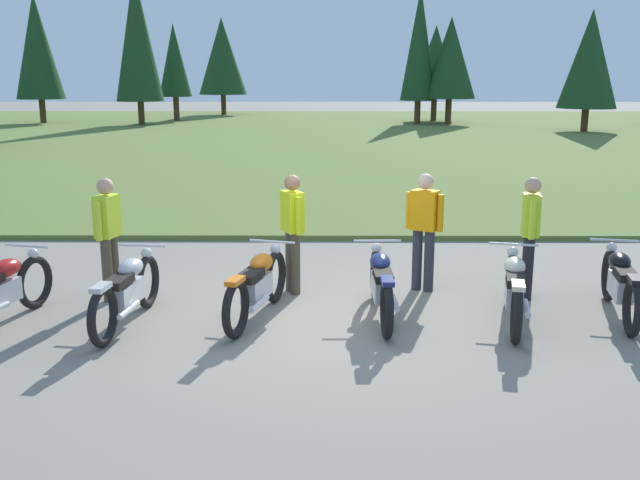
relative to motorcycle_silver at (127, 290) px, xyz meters
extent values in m
plane|color=gray|center=(2.35, 0.13, -0.44)|extent=(140.00, 140.00, 0.00)
cube|color=#5B7033|center=(2.35, 26.51, -0.39)|extent=(80.00, 44.00, 0.10)
cylinder|color=#47331E|center=(9.66, 34.07, 0.35)|extent=(0.36, 0.36, 1.58)
cone|color=#193D1E|center=(9.66, 34.07, 3.44)|extent=(3.01, 3.01, 4.58)
cylinder|color=#47331E|center=(-6.89, 37.12, 0.36)|extent=(0.36, 0.36, 1.59)
cone|color=#193D1E|center=(-6.89, 37.12, 3.35)|extent=(2.03, 2.03, 4.40)
cylinder|color=#47331E|center=(-14.48, 34.98, 0.32)|extent=(0.36, 0.36, 1.52)
cone|color=#193D1E|center=(-14.48, 34.98, 4.11)|extent=(2.80, 2.80, 6.05)
cylinder|color=#47331E|center=(7.88, 34.30, 0.29)|extent=(0.36, 0.36, 1.46)
cone|color=#193D1E|center=(7.88, 34.30, 4.24)|extent=(2.10, 2.10, 6.43)
cylinder|color=#47331E|center=(9.31, 37.45, 0.34)|extent=(0.36, 0.36, 1.55)
cone|color=#193D1E|center=(9.31, 37.45, 3.29)|extent=(2.99, 2.99, 4.35)
cylinder|color=#47331E|center=(-4.84, 43.78, 0.33)|extent=(0.36, 0.36, 1.54)
cone|color=#193D1E|center=(-4.84, 43.78, 3.75)|extent=(3.40, 3.40, 5.30)
cylinder|color=#47331E|center=(-8.20, 33.52, 0.28)|extent=(0.36, 0.36, 1.44)
cone|color=#193D1E|center=(-8.20, 33.52, 4.61)|extent=(2.69, 2.69, 7.22)
cylinder|color=#47331E|center=(15.83, 29.00, 0.19)|extent=(0.36, 0.36, 1.26)
cone|color=#193D1E|center=(15.83, 29.00, 3.27)|extent=(2.97, 2.97, 4.89)
torus|color=black|center=(-1.39, 0.64, -0.09)|extent=(0.27, 0.70, 0.70)
ellipsoid|color=#AD1919|center=(-1.52, 0.14, 0.24)|extent=(0.37, 0.53, 0.22)
cylinder|color=silver|center=(-1.42, 0.55, 0.42)|extent=(0.61, 0.18, 0.03)
sphere|color=silver|center=(-1.39, 0.66, 0.29)|extent=(0.14, 0.14, 0.14)
torus|color=black|center=(0.08, 0.68, -0.09)|extent=(0.18, 0.71, 0.70)
torus|color=black|center=(-0.09, -0.71, -0.09)|extent=(0.18, 0.71, 0.70)
cube|color=silver|center=(0.00, -0.01, -0.04)|extent=(0.27, 0.66, 0.28)
ellipsoid|color=#B7B7BC|center=(0.02, 0.17, 0.24)|extent=(0.32, 0.51, 0.22)
cube|color=black|center=(-0.03, -0.23, 0.18)|extent=(0.28, 0.50, 0.10)
cube|color=#B7B7BC|center=(-0.09, -0.71, 0.25)|extent=(0.18, 0.33, 0.06)
cylinder|color=silver|center=(0.07, 0.58, 0.42)|extent=(0.62, 0.11, 0.03)
sphere|color=silver|center=(0.08, 0.70, 0.29)|extent=(0.14, 0.14, 0.14)
cylinder|color=silver|center=(0.10, -0.33, -0.14)|extent=(0.13, 0.55, 0.07)
torus|color=black|center=(1.74, 0.91, -0.09)|extent=(0.28, 0.70, 0.70)
torus|color=black|center=(1.38, -0.44, -0.09)|extent=(0.28, 0.70, 0.70)
cube|color=silver|center=(1.56, 0.24, -0.04)|extent=(0.36, 0.67, 0.28)
ellipsoid|color=orange|center=(1.61, 0.41, 0.24)|extent=(0.38, 0.53, 0.22)
cube|color=black|center=(1.50, 0.03, 0.18)|extent=(0.34, 0.52, 0.10)
cube|color=orange|center=(1.38, -0.44, 0.25)|extent=(0.22, 0.35, 0.06)
cylinder|color=silver|center=(1.72, 0.82, 0.42)|extent=(0.61, 0.19, 0.03)
sphere|color=silver|center=(1.75, 0.93, 0.29)|extent=(0.14, 0.14, 0.14)
cylinder|color=silver|center=(1.62, -0.09, -0.14)|extent=(0.21, 0.55, 0.07)
torus|color=black|center=(3.10, 0.97, -0.09)|extent=(0.11, 0.70, 0.70)
torus|color=black|center=(3.13, -0.43, -0.09)|extent=(0.11, 0.70, 0.70)
cube|color=silver|center=(3.11, 0.27, -0.04)|extent=(0.21, 0.64, 0.28)
ellipsoid|color=navy|center=(3.11, 0.45, 0.24)|extent=(0.27, 0.49, 0.22)
cube|color=black|center=(3.12, 0.05, 0.18)|extent=(0.23, 0.48, 0.10)
cube|color=navy|center=(3.13, -0.43, 0.25)|extent=(0.15, 0.32, 0.06)
cylinder|color=silver|center=(3.10, 0.87, 0.42)|extent=(0.62, 0.04, 0.03)
sphere|color=silver|center=(3.10, 0.99, 0.29)|extent=(0.14, 0.14, 0.14)
cylinder|color=silver|center=(3.26, -0.03, -0.14)|extent=(0.08, 0.55, 0.07)
torus|color=black|center=(4.87, 0.77, -0.09)|extent=(0.24, 0.71, 0.70)
torus|color=black|center=(4.59, -0.60, -0.09)|extent=(0.24, 0.71, 0.70)
cube|color=silver|center=(4.73, 0.08, -0.04)|extent=(0.33, 0.67, 0.28)
ellipsoid|color=beige|center=(4.77, 0.26, 0.24)|extent=(0.35, 0.52, 0.22)
cube|color=black|center=(4.68, -0.13, 0.18)|extent=(0.31, 0.51, 0.10)
cube|color=beige|center=(4.59, -0.60, 0.25)|extent=(0.20, 0.34, 0.06)
cylinder|color=silver|center=(4.85, 0.67, 0.42)|extent=(0.61, 0.16, 0.03)
sphere|color=silver|center=(4.88, 0.79, 0.29)|extent=(0.14, 0.14, 0.14)
cylinder|color=silver|center=(4.80, -0.24, -0.14)|extent=(0.18, 0.55, 0.07)
torus|color=black|center=(6.27, 1.02, -0.09)|extent=(0.23, 0.71, 0.70)
torus|color=black|center=(6.00, -0.36, -0.09)|extent=(0.23, 0.71, 0.70)
cube|color=silver|center=(6.13, 0.33, -0.04)|extent=(0.32, 0.67, 0.28)
ellipsoid|color=black|center=(6.17, 0.50, 0.24)|extent=(0.35, 0.52, 0.22)
cube|color=black|center=(6.09, 0.11, 0.18)|extent=(0.31, 0.51, 0.10)
cube|color=black|center=(6.00, -0.36, 0.25)|extent=(0.20, 0.34, 0.06)
cylinder|color=silver|center=(6.25, 0.92, 0.42)|extent=(0.61, 0.15, 0.03)
sphere|color=silver|center=(6.27, 1.03, 0.29)|extent=(0.14, 0.14, 0.14)
cylinder|color=silver|center=(6.22, 0.01, -0.14)|extent=(0.17, 0.55, 0.07)
cylinder|color=#4C4233|center=(1.93, 1.42, 0.00)|extent=(0.14, 0.14, 0.88)
cylinder|color=#4C4233|center=(2.00, 1.26, 0.00)|extent=(0.14, 0.14, 0.88)
cube|color=#D8EA19|center=(1.96, 1.34, 0.72)|extent=(0.35, 0.42, 0.56)
sphere|color=#9E7051|center=(1.96, 1.34, 1.12)|extent=(0.22, 0.22, 0.22)
cylinder|color=#D8EA19|center=(1.87, 1.55, 0.70)|extent=(0.09, 0.09, 0.52)
cylinder|color=#D8EA19|center=(2.06, 1.13, 0.70)|extent=(0.09, 0.09, 0.52)
cylinder|color=black|center=(5.17, 1.03, 0.00)|extent=(0.14, 0.14, 0.88)
cylinder|color=black|center=(5.20, 1.21, 0.00)|extent=(0.14, 0.14, 0.88)
cube|color=#C6E52D|center=(5.18, 1.12, 0.72)|extent=(0.28, 0.40, 0.56)
sphere|color=tan|center=(5.18, 1.12, 1.12)|extent=(0.22, 0.22, 0.22)
cylinder|color=#C6E52D|center=(5.14, 0.90, 0.70)|extent=(0.09, 0.09, 0.52)
cylinder|color=#C6E52D|center=(5.23, 1.35, 0.70)|extent=(0.09, 0.09, 0.52)
cylinder|color=#4C4233|center=(-0.51, 0.91, 0.00)|extent=(0.14, 0.14, 0.88)
cylinder|color=#4C4233|center=(-0.47, 1.09, 0.00)|extent=(0.14, 0.14, 0.88)
cube|color=#C6E52D|center=(-0.49, 1.00, 0.72)|extent=(0.30, 0.40, 0.56)
sphere|color=tan|center=(-0.49, 1.00, 1.12)|extent=(0.22, 0.22, 0.22)
cylinder|color=#C6E52D|center=(-0.55, 0.78, 0.70)|extent=(0.09, 0.09, 0.52)
cylinder|color=#C6E52D|center=(-0.44, 1.22, 0.70)|extent=(0.09, 0.09, 0.52)
cylinder|color=#2D2D38|center=(3.72, 1.50, 0.00)|extent=(0.14, 0.14, 0.88)
cylinder|color=#2D2D38|center=(3.88, 1.41, 0.00)|extent=(0.14, 0.14, 0.88)
cube|color=orange|center=(3.80, 1.45, 0.72)|extent=(0.42, 0.37, 0.56)
sphere|color=beige|center=(3.80, 1.45, 1.12)|extent=(0.22, 0.22, 0.22)
cylinder|color=orange|center=(3.60, 1.57, 0.70)|extent=(0.09, 0.09, 0.52)
cylinder|color=orange|center=(4.00, 1.34, 0.70)|extent=(0.09, 0.09, 0.52)
camera|label=1|loc=(2.40, -8.30, 2.58)|focal=40.10mm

